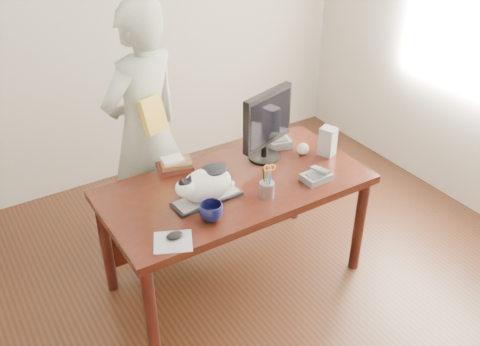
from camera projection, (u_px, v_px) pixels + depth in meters
name	position (u px, v px, depth m)	size (l,w,h in m)	color
room	(303.00, 135.00, 2.45)	(4.50, 4.50, 4.50)	black
desk	(229.00, 197.00, 3.34)	(1.60, 0.80, 0.75)	black
keyboard	(207.00, 198.00, 3.05)	(0.41, 0.18, 0.02)	black
cat	(204.00, 184.00, 2.98)	(0.40, 0.22, 0.23)	white
monitor	(267.00, 122.00, 3.31)	(0.41, 0.25, 0.47)	black
pen_cup	(267.00, 188.00, 3.05)	(0.11, 0.11, 0.22)	gray
mousepad	(173.00, 242.00, 2.73)	(0.25, 0.24, 0.00)	#A9AEB5
mouse	(175.00, 235.00, 2.75)	(0.10, 0.09, 0.04)	black
coffee_mug	(211.00, 212.00, 2.87)	(0.13, 0.13, 0.10)	black
phone	(316.00, 176.00, 3.22)	(0.17, 0.14, 0.08)	slate
speaker	(328.00, 141.00, 3.45)	(0.11, 0.12, 0.19)	#99989B
baseball	(303.00, 149.00, 3.48)	(0.08, 0.08, 0.08)	beige
book_stack	(175.00, 164.00, 3.33)	(0.23, 0.19, 0.08)	#471812
calculator	(277.00, 140.00, 3.60)	(0.19, 0.23, 0.06)	slate
person	(145.00, 130.00, 3.53)	(0.63, 0.41, 1.73)	beige
held_book	(153.00, 115.00, 3.32)	(0.19, 0.15, 0.23)	gold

